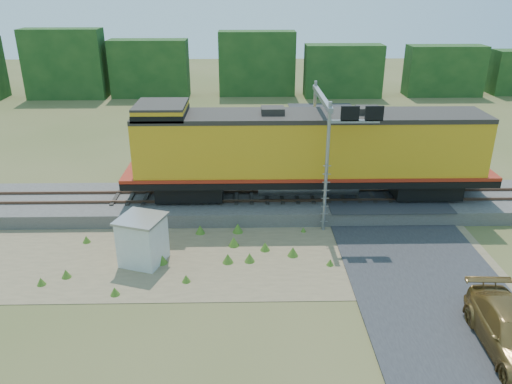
{
  "coord_description": "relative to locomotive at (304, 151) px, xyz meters",
  "views": [
    {
      "loc": [
        -1.18,
        -21.35,
        12.69
      ],
      "look_at": [
        -0.7,
        3.0,
        2.4
      ],
      "focal_mm": 35.0,
      "sensor_mm": 36.0,
      "label": 1
    }
  ],
  "objects": [
    {
      "name": "tree_line_north",
      "position": [
        -2.13,
        32.0,
        -0.62
      ],
      "size": [
        130.0,
        3.0,
        6.5
      ],
      "color": "#163C15",
      "rests_on": "ground"
    },
    {
      "name": "ballast",
      "position": [
        -2.13,
        -0.0,
        -3.29
      ],
      "size": [
        70.0,
        5.0,
        0.8
      ],
      "primitive_type": "cube",
      "color": "slate",
      "rests_on": "ground"
    },
    {
      "name": "weed_clumps",
      "position": [
        -5.63,
        -5.9,
        -3.69
      ],
      "size": [
        15.0,
        6.2,
        0.56
      ],
      "primitive_type": null,
      "color": "#487220",
      "rests_on": "ground"
    },
    {
      "name": "signal_gantry",
      "position": [
        1.26,
        -0.67,
        1.69
      ],
      "size": [
        2.85,
        6.2,
        7.18
      ],
      "color": "gray",
      "rests_on": "ground"
    },
    {
      "name": "road",
      "position": [
        4.87,
        -5.26,
        -3.6
      ],
      "size": [
        7.0,
        66.0,
        0.86
      ],
      "color": "#38383A",
      "rests_on": "ground"
    },
    {
      "name": "locomotive",
      "position": [
        0.0,
        0.0,
        0.0
      ],
      "size": [
        21.44,
        3.27,
        5.53
      ],
      "color": "black",
      "rests_on": "rails"
    },
    {
      "name": "rails",
      "position": [
        -2.13,
        -0.0,
        -2.81
      ],
      "size": [
        70.0,
        1.54,
        0.16
      ],
      "color": "brown",
      "rests_on": "ballast"
    },
    {
      "name": "ground",
      "position": [
        -2.13,
        -6.0,
        -3.69
      ],
      "size": [
        140.0,
        140.0,
        0.0
      ],
      "primitive_type": "plane",
      "color": "#475123",
      "rests_on": "ground"
    },
    {
      "name": "shed",
      "position": [
        -8.36,
        -6.03,
        -2.47
      ],
      "size": [
        2.58,
        2.58,
        2.41
      ],
      "rotation": [
        0.0,
        0.0,
        -0.33
      ],
      "color": "silver",
      "rests_on": "ground"
    },
    {
      "name": "dirt_shoulder",
      "position": [
        -4.13,
        -5.5,
        -3.67
      ],
      "size": [
        26.0,
        8.0,
        0.03
      ],
      "primitive_type": "cube",
      "color": "#8C7754",
      "rests_on": "ground"
    }
  ]
}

